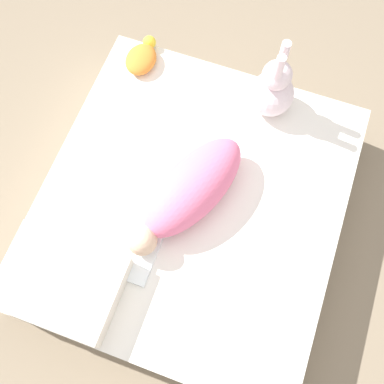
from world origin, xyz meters
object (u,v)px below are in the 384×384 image
at_px(swaddled_baby, 189,190).
at_px(bunny_plush, 273,89).
at_px(pillow, 61,283).
at_px(turtle_plush, 142,57).

bearing_deg(swaddled_baby, bunny_plush, -177.66).
distance_m(pillow, bunny_plush, 1.01).
bearing_deg(bunny_plush, pillow, 153.52).
bearing_deg(bunny_plush, turtle_plush, 87.12).
bearing_deg(turtle_plush, pillow, -174.35).
bearing_deg(turtle_plush, swaddled_baby, -142.34).
height_order(bunny_plush, turtle_plush, bunny_plush).
distance_m(pillow, turtle_plush, 0.94).
height_order(pillow, bunny_plush, bunny_plush).
xyz_separation_m(swaddled_baby, turtle_plush, (0.49, 0.38, -0.05)).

